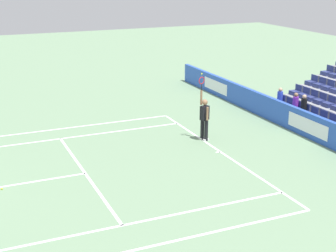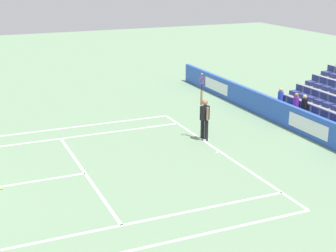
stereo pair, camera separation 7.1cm
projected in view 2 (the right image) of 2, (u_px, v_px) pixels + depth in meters
The scene contains 9 objects.
line_baseline at pixel (220, 152), 20.04m from camera, with size 10.97×0.10×0.01m, color white.
line_service at pixel (85, 173), 17.96m from camera, with size 8.23×0.10×0.01m, color white.
line_singles_sideline_left at pixel (50, 140), 21.39m from camera, with size 0.10×11.89×0.01m, color white.
line_singles_sideline_right at pixel (106, 228), 14.19m from camera, with size 0.10×11.89×0.01m, color white.
line_doubles_sideline_left at pixel (44, 131), 22.59m from camera, with size 0.10×11.89×0.01m, color white.
line_centre_mark at pixel (218, 152), 20.00m from camera, with size 0.10×0.20×0.01m, color white.
sponsor_barrier at pixel (310, 126), 21.51m from camera, with size 24.39×0.22×1.10m.
tennis_player at pixel (204, 118), 21.10m from camera, with size 0.54×0.42×2.85m.
loose_tennis_ball at pixel (2, 188), 16.66m from camera, with size 0.07×0.07×0.07m, color #D1E533.
Camera 2 is at (-16.42, -2.53, 7.07)m, focal length 53.96 mm.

